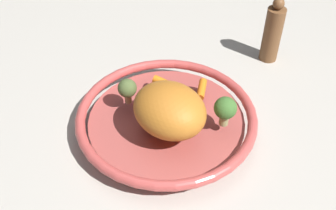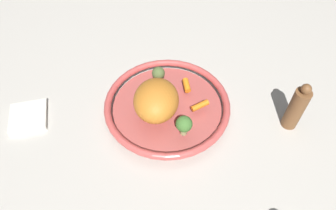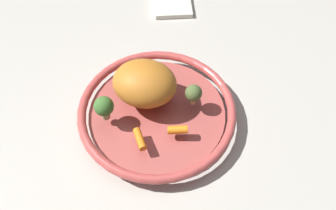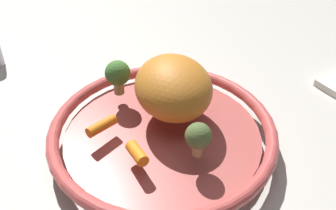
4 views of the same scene
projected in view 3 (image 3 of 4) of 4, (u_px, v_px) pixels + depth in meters
ground_plane at (157, 119)px, 0.83m from camera, size 2.31×2.31×0.00m
serving_bowl at (157, 113)px, 0.81m from camera, size 0.35×0.35×0.05m
roast_chicken_piece at (145, 83)px, 0.78m from camera, size 0.14×0.16×0.09m
baby_carrot_back at (140, 139)px, 0.74m from camera, size 0.05×0.04×0.02m
baby_carrot_left at (178, 130)px, 0.75m from camera, size 0.03×0.05×0.02m
broccoli_floret_mid at (194, 93)px, 0.78m from camera, size 0.04×0.04×0.05m
broccoli_floret_edge at (104, 107)px, 0.75m from camera, size 0.04×0.04×0.06m
dish_towel at (173, 6)px, 1.06m from camera, size 0.14×0.14×0.01m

